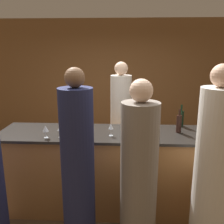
{
  "coord_description": "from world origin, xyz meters",
  "views": [
    {
      "loc": [
        0.24,
        -3.1,
        2.15
      ],
      "look_at": [
        0.07,
        0.1,
        1.35
      ],
      "focal_mm": 40.0,
      "sensor_mm": 36.0,
      "label": 1
    }
  ],
  "objects_px": {
    "guest_1": "(139,176)",
    "wine_bottle_1": "(179,123)",
    "bartender": "(121,127)",
    "wine_bottle_0": "(181,118)",
    "guest_2": "(212,173)",
    "guest_0": "(78,172)",
    "ice_bucket": "(128,124)"
  },
  "relations": [
    {
      "from": "guest_1",
      "to": "wine_bottle_1",
      "type": "xyz_separation_m",
      "value": [
        0.55,
        0.79,
        0.35
      ]
    },
    {
      "from": "bartender",
      "to": "wine_bottle_0",
      "type": "height_order",
      "value": "bartender"
    },
    {
      "from": "bartender",
      "to": "guest_2",
      "type": "bearing_deg",
      "value": 120.77
    },
    {
      "from": "bartender",
      "to": "guest_0",
      "type": "distance_m",
      "value": 1.65
    },
    {
      "from": "bartender",
      "to": "guest_0",
      "type": "bearing_deg",
      "value": 75.62
    },
    {
      "from": "bartender",
      "to": "wine_bottle_0",
      "type": "xyz_separation_m",
      "value": [
        0.85,
        -0.47,
        0.29
      ]
    },
    {
      "from": "guest_0",
      "to": "wine_bottle_0",
      "type": "relative_size",
      "value": 6.47
    },
    {
      "from": "guest_0",
      "to": "ice_bucket",
      "type": "height_order",
      "value": "guest_0"
    },
    {
      "from": "guest_2",
      "to": "wine_bottle_1",
      "type": "xyz_separation_m",
      "value": [
        -0.18,
        0.83,
        0.27
      ]
    },
    {
      "from": "guest_2",
      "to": "wine_bottle_0",
      "type": "bearing_deg",
      "value": 94.53
    },
    {
      "from": "wine_bottle_1",
      "to": "wine_bottle_0",
      "type": "bearing_deg",
      "value": 72.94
    },
    {
      "from": "wine_bottle_1",
      "to": "guest_2",
      "type": "bearing_deg",
      "value": -78.09
    },
    {
      "from": "guest_1",
      "to": "wine_bottle_1",
      "type": "bearing_deg",
      "value": 55.13
    },
    {
      "from": "guest_0",
      "to": "wine_bottle_0",
      "type": "xyz_separation_m",
      "value": [
        1.26,
        1.13,
        0.28
      ]
    },
    {
      "from": "guest_1",
      "to": "wine_bottle_1",
      "type": "distance_m",
      "value": 1.03
    },
    {
      "from": "bartender",
      "to": "wine_bottle_1",
      "type": "bearing_deg",
      "value": 135.56
    },
    {
      "from": "ice_bucket",
      "to": "guest_2",
      "type": "bearing_deg",
      "value": -45.45
    },
    {
      "from": "guest_2",
      "to": "ice_bucket",
      "type": "height_order",
      "value": "guest_2"
    },
    {
      "from": "wine_bottle_0",
      "to": "ice_bucket",
      "type": "distance_m",
      "value": 0.79
    },
    {
      "from": "guest_1",
      "to": "wine_bottle_0",
      "type": "relative_size",
      "value": 6.12
    },
    {
      "from": "guest_0",
      "to": "bartender",
      "type": "bearing_deg",
      "value": 75.62
    },
    {
      "from": "bartender",
      "to": "ice_bucket",
      "type": "height_order",
      "value": "bartender"
    },
    {
      "from": "wine_bottle_1",
      "to": "ice_bucket",
      "type": "height_order",
      "value": "wine_bottle_1"
    },
    {
      "from": "guest_1",
      "to": "ice_bucket",
      "type": "xyz_separation_m",
      "value": [
        -0.1,
        0.8,
        0.33
      ]
    },
    {
      "from": "bartender",
      "to": "ice_bucket",
      "type": "distance_m",
      "value": 0.8
    },
    {
      "from": "wine_bottle_0",
      "to": "guest_2",
      "type": "bearing_deg",
      "value": -85.47
    },
    {
      "from": "guest_0",
      "to": "wine_bottle_1",
      "type": "relative_size",
      "value": 6.39
    },
    {
      "from": "guest_2",
      "to": "ice_bucket",
      "type": "relative_size",
      "value": 9.59
    },
    {
      "from": "guest_2",
      "to": "wine_bottle_0",
      "type": "distance_m",
      "value": 1.15
    },
    {
      "from": "wine_bottle_0",
      "to": "wine_bottle_1",
      "type": "relative_size",
      "value": 0.99
    },
    {
      "from": "guest_2",
      "to": "guest_1",
      "type": "bearing_deg",
      "value": 176.93
    },
    {
      "from": "guest_0",
      "to": "wine_bottle_1",
      "type": "height_order",
      "value": "guest_0"
    }
  ]
}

